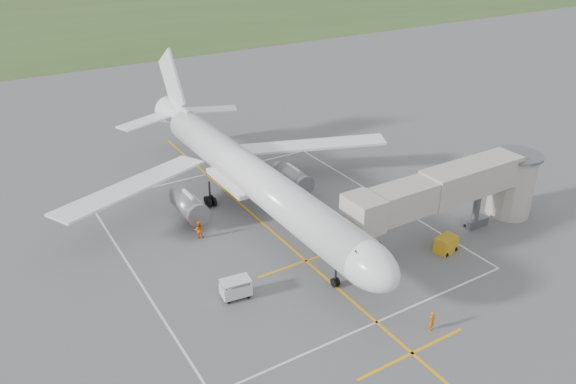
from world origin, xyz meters
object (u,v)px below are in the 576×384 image
airliner (249,175)px  gpu_unit (446,244)px  jet_bridge (464,189)px  ramp_worker_wing (199,230)px  baggage_cart (236,288)px  ramp_worker_nose (432,321)px

airliner → gpu_unit: airliner is taller
airliner → jet_bridge: (15.72, -14.25, 0.35)m
jet_bridge → ramp_worker_wing: (-22.37, 12.37, -3.85)m
gpu_unit → baggage_cart: (-19.82, 4.03, 0.09)m
jet_bridge → gpu_unit: 5.80m
baggage_cart → ramp_worker_wing: ramp_worker_wing is taller
airliner → baggage_cart: (-7.85, -12.19, -3.53)m
ramp_worker_nose → baggage_cart: bearing=114.4°
airliner → jet_bridge: bearing=-42.2°
jet_bridge → baggage_cart: bearing=175.0°
baggage_cart → ramp_worker_wing: bearing=90.3°
gpu_unit → jet_bridge: bearing=17.7°
airliner → ramp_worker_nose: airliner is taller
airliner → jet_bridge: airliner is taller
ramp_worker_nose → ramp_worker_wing: 23.74m
jet_bridge → ramp_worker_wing: bearing=151.1°
airliner → baggage_cart: airliner is taller
ramp_worker_nose → ramp_worker_wing: bearing=94.8°
gpu_unit → baggage_cart: 20.23m
jet_bridge → ramp_worker_wing: 25.85m
ramp_worker_nose → gpu_unit: bearing=20.2°
gpu_unit → ramp_worker_wing: ramp_worker_wing is taller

